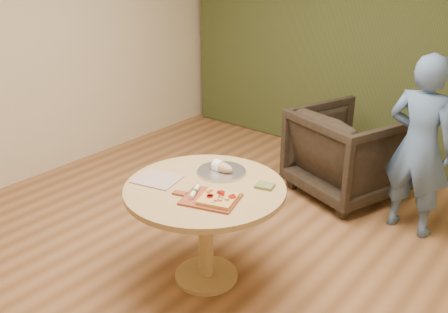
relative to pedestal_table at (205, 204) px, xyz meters
name	(u,v)px	position (x,y,z in m)	size (l,w,h in m)	color
room_shell	(192,94)	(-0.06, -0.04, 0.79)	(5.04, 6.04, 2.84)	#9C683E
curtain	(377,34)	(-0.06, 2.86, 0.79)	(4.80, 0.14, 2.78)	#2D3819
pedestal_table	(205,204)	(0.00, 0.00, 0.00)	(1.11, 1.11, 0.75)	tan
pizza_paddle	(209,199)	(0.15, -0.13, 0.15)	(0.47, 0.37, 0.01)	brown
flatbread_pizza	(218,198)	(0.22, -0.12, 0.17)	(0.28, 0.28, 0.04)	#E3AE58
cutlery_roll	(195,192)	(0.04, -0.15, 0.17)	(0.11, 0.19, 0.03)	white
newspaper	(157,179)	(-0.33, -0.13, 0.15)	(0.30, 0.25, 0.01)	silver
serving_tray	(221,172)	(-0.05, 0.24, 0.15)	(0.36, 0.36, 0.02)	silver
bread_roll	(220,167)	(-0.06, 0.24, 0.18)	(0.19, 0.09, 0.09)	tan
green_packet	(265,186)	(0.33, 0.25, 0.15)	(0.12, 0.10, 0.02)	#4C5C29
armchair	(349,149)	(0.19, 1.89, -0.14)	(0.92, 0.86, 0.94)	black
person_standing	(419,147)	(0.91, 1.61, 0.15)	(0.56, 0.37, 1.53)	#486996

